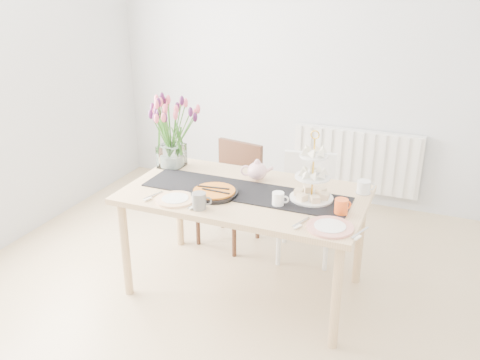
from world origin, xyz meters
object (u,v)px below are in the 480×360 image
at_px(tart_tin, 214,193).
at_px(mug_white, 278,199).
at_px(cake_stand, 312,183).
at_px(radiator, 356,160).
at_px(mug_grey, 199,201).
at_px(plate_right, 330,227).
at_px(dining_table, 245,202).
at_px(teapot, 257,171).
at_px(chair_brown, 233,186).
at_px(mug_orange, 341,207).
at_px(tulip_vase, 170,122).
at_px(plate_left, 175,199).
at_px(chair_white, 307,198).
at_px(cream_jug, 364,187).

height_order(tart_tin, mug_white, mug_white).
bearing_deg(cake_stand, radiator, 89.97).
relative_size(cake_stand, mug_grey, 3.90).
distance_m(mug_white, plate_right, 0.41).
relative_size(dining_table, teapot, 7.21).
distance_m(radiator, plate_right, 2.07).
height_order(mug_grey, plate_right, mug_grey).
height_order(chair_brown, mug_orange, mug_orange).
relative_size(tulip_vase, teapot, 2.83).
xyz_separation_m(chair_brown, teapot, (0.37, -0.43, 0.34)).
bearing_deg(plate_left, mug_orange, 11.33).
height_order(radiator, mug_grey, mug_grey).
relative_size(dining_table, cake_stand, 3.87).
bearing_deg(mug_grey, chair_white, 45.25).
xyz_separation_m(teapot, plate_left, (-0.37, -0.52, -0.06)).
height_order(radiator, tulip_vase, tulip_vase).
relative_size(tart_tin, plate_right, 1.14).
height_order(dining_table, tart_tin, tart_tin).
bearing_deg(plate_left, dining_table, 38.86).
xyz_separation_m(cake_stand, mug_grey, (-0.61, -0.40, -0.07)).
xyz_separation_m(tart_tin, mug_white, (0.44, 0.01, 0.03)).
relative_size(dining_table, mug_grey, 15.09).
bearing_deg(chair_white, cake_stand, -83.24).
bearing_deg(plate_left, chair_white, 56.95).
bearing_deg(mug_white, mug_grey, -165.87).
bearing_deg(mug_orange, mug_white, 135.80).
bearing_deg(mug_grey, radiator, 51.75).
height_order(cake_stand, teapot, cake_stand).
bearing_deg(teapot, mug_grey, -122.89).
height_order(dining_table, plate_left, plate_left).
bearing_deg(chair_brown, teapot, -38.78).
bearing_deg(teapot, mug_orange, -42.31).
xyz_separation_m(cake_stand, tart_tin, (-0.61, -0.18, -0.10)).
distance_m(mug_orange, plate_left, 1.05).
bearing_deg(cake_stand, mug_orange, -32.17).
xyz_separation_m(tulip_vase, mug_grey, (0.52, -0.59, -0.29)).
bearing_deg(plate_right, cream_jug, 81.10).
xyz_separation_m(dining_table, teapot, (0.00, 0.23, 0.15)).
bearing_deg(mug_white, cake_stand, 31.09).
xyz_separation_m(cream_jug, plate_right, (-0.09, -0.57, -0.04)).
distance_m(cake_stand, tart_tin, 0.64).
distance_m(tulip_vase, cake_stand, 1.17).
relative_size(tulip_vase, tart_tin, 2.02).
height_order(cream_jug, mug_grey, mug_grey).
xyz_separation_m(tart_tin, plate_right, (0.81, -0.17, -0.01)).
distance_m(cream_jug, mug_grey, 1.10).
height_order(radiator, mug_orange, mug_orange).
relative_size(plate_left, plate_right, 0.95).
bearing_deg(mug_orange, radiator, 48.25).
relative_size(chair_brown, plate_left, 3.22).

